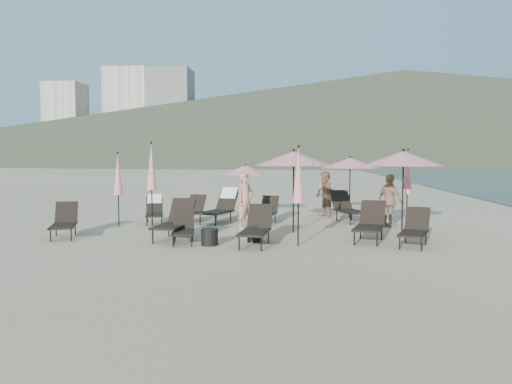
# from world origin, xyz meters

# --- Properties ---
(ground) EXTENTS (800.00, 800.00, 0.00)m
(ground) POSITION_xyz_m (0.00, 0.00, 0.00)
(ground) COLOR #D6BA8C
(ground) RESTS_ON ground
(volcanic_headland) EXTENTS (690.00, 690.00, 55.00)m
(volcanic_headland) POSITION_xyz_m (71.37, 302.62, 26.49)
(volcanic_headland) COLOR brown
(volcanic_headland) RESTS_ON ground
(hotel_skyline) EXTENTS (109.00, 82.00, 55.00)m
(hotel_skyline) POSITION_xyz_m (-93.62, 271.21, 24.18)
(hotel_skyline) COLOR beige
(hotel_skyline) RESTS_ON ground
(lounger_0) EXTENTS (1.15, 1.77, 0.95)m
(lounger_0) POSITION_xyz_m (-6.06, 0.44, 0.45)
(lounger_0) COLOR black
(lounger_0) RESTS_ON ground
(lounger_1) EXTENTS (0.85, 1.55, 0.84)m
(lounger_1) POSITION_xyz_m (-2.49, -0.14, 0.39)
(lounger_1) COLOR black
(lounger_1) RESTS_ON ground
(lounger_2) EXTENTS (0.88, 1.92, 1.07)m
(lounger_2) POSITION_xyz_m (-2.88, 0.48, 0.50)
(lounger_2) COLOR black
(lounger_2) RESTS_ON ground
(lounger_3) EXTENTS (0.80, 1.78, 1.00)m
(lounger_3) POSITION_xyz_m (-0.54, -0.29, 0.47)
(lounger_3) COLOR black
(lounger_3) RESTS_ON ground
(lounger_4) EXTENTS (1.11, 1.92, 1.04)m
(lounger_4) POSITION_xyz_m (2.45, 0.65, 0.48)
(lounger_4) COLOR black
(lounger_4) RESTS_ON ground
(lounger_5) EXTENTS (1.11, 1.73, 0.93)m
(lounger_5) POSITION_xyz_m (3.49, 0.02, 0.44)
(lounger_5) COLOR black
(lounger_5) RESTS_ON ground
(lounger_6) EXTENTS (0.97, 1.64, 0.96)m
(lounger_6) POSITION_xyz_m (-4.44, 3.62, 0.46)
(lounger_6) COLOR black
(lounger_6) RESTS_ON ground
(lounger_7) EXTENTS (0.90, 1.70, 0.93)m
(lounger_7) POSITION_xyz_m (-3.24, 3.91, 0.43)
(lounger_7) COLOR black
(lounger_7) RESTS_ON ground
(lounger_8) EXTENTS (1.21, 2.00, 1.18)m
(lounger_8) POSITION_xyz_m (-2.20, 4.10, 0.56)
(lounger_8) COLOR black
(lounger_8) RESTS_ON ground
(lounger_9) EXTENTS (0.82, 1.64, 0.90)m
(lounger_9) POSITION_xyz_m (-0.60, 3.93, 0.42)
(lounger_9) COLOR black
(lounger_9) RESTS_ON ground
(lounger_10) EXTENTS (1.28, 1.97, 1.06)m
(lounger_10) POSITION_xyz_m (2.18, 4.66, 0.50)
(lounger_10) COLOR black
(lounger_10) RESTS_ON ground
(umbrella_open_0) EXTENTS (2.33, 2.33, 2.50)m
(umbrella_open_0) POSITION_xyz_m (0.35, 1.93, 2.21)
(umbrella_open_0) COLOR black
(umbrella_open_0) RESTS_ON ground
(umbrella_open_1) EXTENTS (2.33, 2.33, 2.50)m
(umbrella_open_1) POSITION_xyz_m (3.51, 1.81, 2.21)
(umbrella_open_1) COLOR black
(umbrella_open_1) RESTS_ON ground
(umbrella_open_2) EXTENTS (1.88, 1.88, 2.02)m
(umbrella_open_2) POSITION_xyz_m (-1.48, 5.20, 1.78)
(umbrella_open_2) COLOR black
(umbrella_open_2) RESTS_ON ground
(umbrella_open_3) EXTENTS (2.14, 2.14, 2.31)m
(umbrella_open_3) POSITION_xyz_m (2.36, 5.90, 2.04)
(umbrella_open_3) COLOR black
(umbrella_open_3) RESTS_ON ground
(umbrella_closed_0) EXTENTS (0.30, 0.30, 2.56)m
(umbrella_closed_0) POSITION_xyz_m (0.53, -0.30, 1.78)
(umbrella_closed_0) COLOR black
(umbrella_closed_0) RESTS_ON ground
(umbrella_closed_1) EXTENTS (0.30, 0.30, 2.53)m
(umbrella_closed_1) POSITION_xyz_m (3.91, 3.19, 1.76)
(umbrella_closed_1) COLOR black
(umbrella_closed_1) RESTS_ON ground
(umbrella_closed_2) EXTENTS (0.32, 0.32, 2.76)m
(umbrella_closed_2) POSITION_xyz_m (-4.31, 2.98, 1.92)
(umbrella_closed_2) COLOR black
(umbrella_closed_2) RESTS_ON ground
(umbrella_closed_3) EXTENTS (0.28, 0.28, 2.43)m
(umbrella_closed_3) POSITION_xyz_m (-5.31, 2.62, 1.69)
(umbrella_closed_3) COLOR black
(umbrella_closed_3) RESTS_ON ground
(side_table_0) EXTENTS (0.44, 0.44, 0.43)m
(side_table_0) POSITION_xyz_m (-1.73, -0.45, 0.22)
(side_table_0) COLOR black
(side_table_0) RESTS_ON ground
(side_table_1) EXTENTS (0.41, 0.41, 0.44)m
(side_table_1) POSITION_xyz_m (-0.63, 0.24, 0.22)
(side_table_1) COLOR black
(side_table_1) RESTS_ON ground
(beachgoer_a) EXTENTS (0.73, 0.77, 1.78)m
(beachgoer_a) POSITION_xyz_m (-1.16, 2.53, 0.89)
(beachgoer_a) COLOR tan
(beachgoer_a) RESTS_ON ground
(beachgoer_b) EXTENTS (1.03, 1.06, 1.72)m
(beachgoer_b) POSITION_xyz_m (1.46, 5.97, 0.86)
(beachgoer_b) COLOR #A17353
(beachgoer_b) RESTS_ON ground
(beachgoer_c) EXTENTS (0.90, 1.08, 1.73)m
(beachgoer_c) POSITION_xyz_m (3.40, 3.28, 0.86)
(beachgoer_c) COLOR tan
(beachgoer_c) RESTS_ON ground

